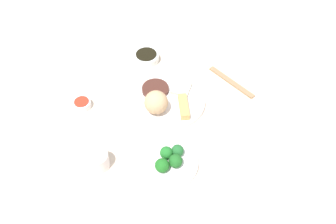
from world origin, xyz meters
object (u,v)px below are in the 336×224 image
teacup (98,160)px  chopsticks_pair (231,82)px  sauce_ramekin_sweet_and_sour (82,104)px  broccoli_plate (168,162)px  main_plate (169,101)px  soy_sauce_bowl (146,58)px

teacup → chopsticks_pair: teacup is taller
teacup → sauce_ramekin_sweet_and_sour: bearing=-73.9°
broccoli_plate → teacup: (0.21, -0.01, 0.02)m
broccoli_plate → chopsticks_pair: 0.44m
chopsticks_pair → main_plate: bearing=18.0°
main_plate → broccoli_plate: bearing=83.6°
main_plate → sauce_ramekin_sweet_and_sour: size_ratio=4.16×
soy_sauce_bowl → broccoli_plate: bearing=94.9°
broccoli_plate → chopsticks_pair: size_ratio=0.90×
teacup → chopsticks_pair: 0.59m
broccoli_plate → soy_sauce_bowl: soy_sauce_bowl is taller
sauce_ramekin_sweet_and_sour → teacup: (-0.07, 0.25, 0.02)m
broccoli_plate → main_plate: bearing=-96.4°
soy_sauce_bowl → teacup: 0.52m
broccoli_plate → chopsticks_pair: broccoli_plate is taller
main_plate → teacup: 0.35m
soy_sauce_bowl → chopsticks_pair: bearing=153.5°
sauce_ramekin_sweet_and_sour → chopsticks_pair: bearing=-172.6°
sauce_ramekin_sweet_and_sour → chopsticks_pair: (-0.56, -0.07, -0.01)m
main_plate → broccoli_plate: 0.26m
soy_sauce_bowl → sauce_ramekin_sweet_and_sour: 0.34m
broccoli_plate → soy_sauce_bowl: (0.04, -0.50, 0.01)m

